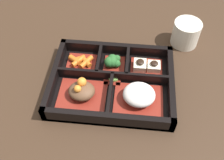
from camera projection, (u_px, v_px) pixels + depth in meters
ground_plane at (112, 86)px, 0.69m from camera, size 3.00×3.00×0.00m
bento_base at (112, 85)px, 0.69m from camera, size 0.31×0.24×0.01m
bento_rim at (112, 80)px, 0.68m from camera, size 0.31×0.24×0.04m
bowl_rice at (139, 96)px, 0.63m from camera, size 0.12×0.10×0.05m
bowl_stew at (82, 92)px, 0.65m from camera, size 0.12×0.10×0.05m
bowl_tofu at (146, 67)px, 0.71m from camera, size 0.09×0.07×0.03m
bowl_greens at (112, 62)px, 0.71m from camera, size 0.06×0.07×0.03m
bowl_carrots at (81, 62)px, 0.72m from camera, size 0.08×0.07×0.02m
bowl_pickles at (114, 79)px, 0.69m from camera, size 0.04×0.04×0.01m
tea_cup at (186, 33)px, 0.76m from camera, size 0.08×0.08×0.07m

